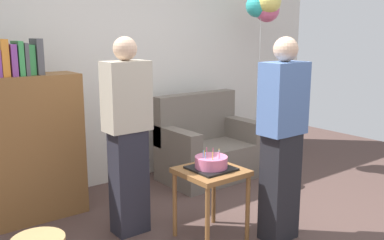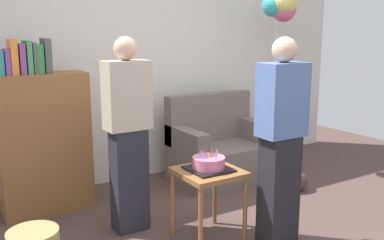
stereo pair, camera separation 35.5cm
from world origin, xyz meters
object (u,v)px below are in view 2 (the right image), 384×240
at_px(side_table, 209,181).
at_px(handbag, 298,182).
at_px(couch, 219,149).
at_px(birthday_cake, 209,164).
at_px(person_holding_cake, 281,142).
at_px(balloon_bunch, 282,5).
at_px(bookshelf, 43,139).
at_px(person_blowing_candles, 128,135).

relative_size(side_table, handbag, 2.10).
xyz_separation_m(couch, birthday_cake, (-0.95, -1.20, 0.30)).
relative_size(person_holding_cake, handbag, 5.82).
distance_m(couch, balloon_bunch, 1.82).
relative_size(birthday_cake, person_holding_cake, 0.20).
xyz_separation_m(bookshelf, person_holding_cake, (1.41, -1.62, 0.14)).
relative_size(birthday_cake, balloon_bunch, 0.15).
distance_m(person_blowing_candles, handbag, 2.01).
bearing_deg(side_table, person_holding_cake, -37.28).
height_order(bookshelf, handbag, bookshelf).
bearing_deg(bookshelf, side_table, -53.05).
distance_m(person_blowing_candles, person_holding_cake, 1.23).
xyz_separation_m(bookshelf, side_table, (0.97, -1.29, -0.19)).
bearing_deg(balloon_bunch, person_blowing_candles, -164.69).
bearing_deg(bookshelf, balloon_bunch, -3.57).
bearing_deg(side_table, handbag, 15.30).
xyz_separation_m(birthday_cake, person_holding_cake, (0.44, -0.34, 0.19)).
xyz_separation_m(couch, handbag, (0.45, -0.81, -0.24)).
xyz_separation_m(person_holding_cake, handbag, (0.96, 0.72, -0.73)).
relative_size(bookshelf, handbag, 5.74).
distance_m(birthday_cake, person_holding_cake, 0.59).
bearing_deg(couch, person_holding_cake, -108.46).
bearing_deg(bookshelf, birthday_cake, -53.05).
distance_m(side_table, birthday_cake, 0.14).
height_order(bookshelf, balloon_bunch, balloon_bunch).
bearing_deg(bookshelf, person_holding_cake, -49.03).
height_order(birthday_cake, person_blowing_candles, person_blowing_candles).
relative_size(person_holding_cake, balloon_bunch, 0.76).
bearing_deg(balloon_bunch, person_holding_cake, -132.43).
bearing_deg(couch, handbag, -60.98).
xyz_separation_m(person_blowing_candles, handbag, (1.87, -0.12, -0.73)).
height_order(side_table, birthday_cake, birthday_cake).
bearing_deg(handbag, birthday_cake, -164.70).
height_order(side_table, balloon_bunch, balloon_bunch).
xyz_separation_m(handbag, balloon_bunch, (0.36, 0.73, 1.87)).
bearing_deg(person_blowing_candles, bookshelf, 119.25).
distance_m(birthday_cake, balloon_bunch, 2.48).
height_order(person_blowing_candles, balloon_bunch, balloon_bunch).
xyz_separation_m(person_blowing_candles, person_holding_cake, (0.90, -0.84, 0.00)).
distance_m(person_holding_cake, balloon_bunch, 2.27).
xyz_separation_m(side_table, handbag, (1.40, 0.38, -0.40)).
height_order(bookshelf, birthday_cake, bookshelf).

